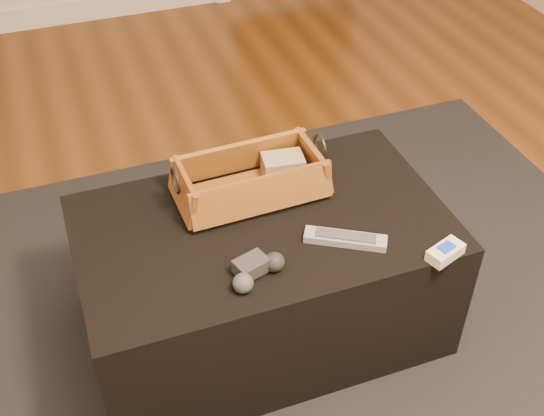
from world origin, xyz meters
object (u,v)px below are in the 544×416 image
object	(u,v)px
ottoman	(263,277)
cream_gadget	(445,252)
tv_remote	(246,192)
game_controller	(256,270)
silver_remote	(345,239)
wicker_basket	(250,180)

from	to	relation	value
ottoman	cream_gadget	size ratio (longest dim) A/B	9.10
tv_remote	cream_gadget	distance (m)	0.56
game_controller	cream_gadget	xyz separation A→B (m)	(0.47, -0.10, -0.01)
cream_gadget	silver_remote	bearing A→B (deg)	147.22
wicker_basket	game_controller	world-z (taller)	wicker_basket
ottoman	game_controller	xyz separation A→B (m)	(-0.08, -0.19, 0.24)
tv_remote	game_controller	distance (m)	0.30
tv_remote	cream_gadget	size ratio (longest dim) A/B	2.02
game_controller	silver_remote	distance (m)	0.26
game_controller	cream_gadget	size ratio (longest dim) A/B	1.48
ottoman	wicker_basket	distance (m)	0.29
tv_remote	cream_gadget	world-z (taller)	tv_remote
tv_remote	wicker_basket	distance (m)	0.04
silver_remote	tv_remote	bearing A→B (deg)	126.42
silver_remote	game_controller	bearing A→B (deg)	-171.04
tv_remote	cream_gadget	bearing A→B (deg)	-52.28
tv_remote	silver_remote	bearing A→B (deg)	-61.53
game_controller	ottoman	bearing A→B (deg)	66.18
game_controller	silver_remote	world-z (taller)	game_controller
tv_remote	game_controller	xyz separation A→B (m)	(-0.07, -0.30, -0.00)
game_controller	cream_gadget	distance (m)	0.48
wicker_basket	game_controller	distance (m)	0.33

